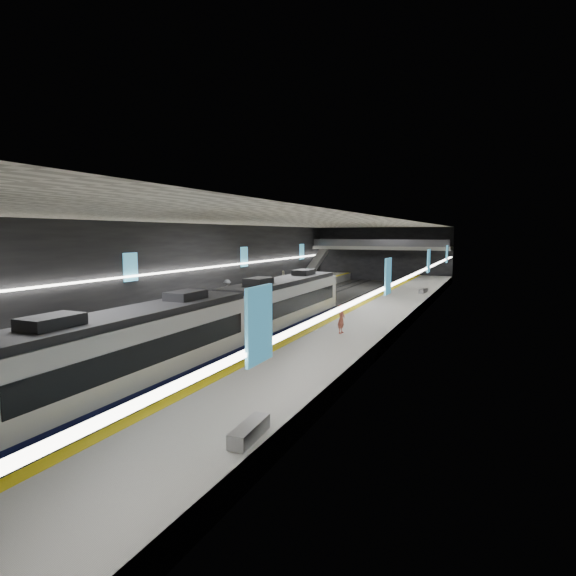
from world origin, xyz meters
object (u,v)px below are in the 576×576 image
at_px(passenger_left_a, 283,278).
at_px(bench_right_far, 423,291).
at_px(passenger_left_b, 227,290).
at_px(train, 227,323).
at_px(bench_left_near, 122,315).
at_px(bench_right_near, 249,431).
at_px(escalator, 315,264).
at_px(passenger_right_a, 341,319).
at_px(bench_left_far, 244,288).

bearing_deg(passenger_left_a, bench_right_far, 90.82).
xyz_separation_m(bench_right_far, passenger_left_b, (-15.37, -13.01, 0.74)).
distance_m(train, bench_left_near, 11.93).
relative_size(train, bench_right_near, 15.56).
xyz_separation_m(bench_left_near, passenger_left_b, (2.36, 10.76, 0.76)).
xyz_separation_m(escalator, passenger_left_a, (0.54, -11.97, -1.03)).
distance_m(train, bench_right_near, 12.62).
relative_size(passenger_right_a, passenger_left_b, 0.91).
bearing_deg(bench_left_near, bench_right_near, -61.64).
xyz_separation_m(passenger_left_a, passenger_left_b, (0.62, -13.67, 0.09)).
xyz_separation_m(train, passenger_left_a, (-9.46, 28.44, -0.32)).
height_order(escalator, passenger_right_a, escalator).
distance_m(train, passenger_left_a, 29.97).
xyz_separation_m(escalator, bench_right_near, (17.00, -50.86, -1.66)).
distance_m(escalator, passenger_left_b, 25.69).
bearing_deg(passenger_left_b, bench_left_far, -96.56).
relative_size(escalator, bench_right_far, 4.49).
bearing_deg(bench_right_far, passenger_left_a, -175.82).
relative_size(escalator, passenger_left_b, 4.17).
bearing_deg(passenger_right_a, bench_right_far, -0.79).
distance_m(escalator, passenger_right_a, 38.22).
distance_m(bench_right_near, passenger_left_b, 29.79).
height_order(bench_right_near, passenger_left_a, passenger_left_a).
height_order(escalator, bench_left_far, escalator).
relative_size(train, escalator, 3.76).
bearing_deg(passenger_right_a, bench_right_near, -168.98).
distance_m(train, passenger_left_b, 17.21).
relative_size(bench_left_near, bench_right_far, 0.92).
bearing_deg(train, bench_right_near, -56.19).
height_order(passenger_left_a, passenger_left_b, passenger_left_b).
relative_size(train, bench_left_far, 15.03).
distance_m(escalator, passenger_left_a, 12.03).
bearing_deg(escalator, train, -76.10).
height_order(bench_left_near, bench_right_near, bench_right_near).
bearing_deg(train, passenger_left_a, 108.39).
relative_size(escalator, passenger_right_a, 4.58).
xyz_separation_m(bench_left_near, passenger_right_a, (16.09, 1.22, 0.67)).
bearing_deg(passenger_right_a, train, 140.27).
distance_m(escalator, bench_left_far, 17.99).
bearing_deg(escalator, passenger_right_a, -67.05).
distance_m(train, passenger_right_a, 7.17).
bearing_deg(escalator, bench_left_near, -91.88).
bearing_deg(bench_left_far, passenger_left_a, 54.66).
bearing_deg(bench_right_near, passenger_right_a, 94.07).
xyz_separation_m(bench_left_far, bench_right_far, (17.94, 5.23, -0.03)).
height_order(bench_right_near, passenger_right_a, passenger_right_a).
bearing_deg(bench_left_near, passenger_left_b, 54.49).
bearing_deg(passenger_left_b, passenger_left_a, -112.24).
bearing_deg(bench_right_near, bench_right_far, 87.12).
xyz_separation_m(train, escalator, (-10.00, 40.41, 0.70)).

